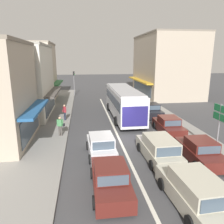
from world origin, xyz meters
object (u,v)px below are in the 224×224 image
at_px(parked_sedan_kerb_third, 151,110).
at_px(city_bus, 123,101).
at_px(wagon_adjacent_lane_trail, 159,149).
at_px(pedestrian_browsing_midblock, 65,111).
at_px(directional_road_sign, 220,118).
at_px(parked_sedan_kerb_second, 168,126).
at_px(pedestrian_with_handbag_near, 60,125).
at_px(hatchback_queue_gap_filler, 101,146).
at_px(wagon_queue_far_back, 194,192).
at_px(parked_sedan_kerb_front, 200,151).
at_px(sedan_behind_bus_mid, 110,179).
at_px(traffic_light_downstreet, 74,79).

bearing_deg(parked_sedan_kerb_third, city_bus, -176.86).
relative_size(wagon_adjacent_lane_trail, pedestrian_browsing_midblock, 2.77).
bearing_deg(wagon_adjacent_lane_trail, directional_road_sign, -1.38).
bearing_deg(pedestrian_browsing_midblock, parked_sedan_kerb_second, -27.81).
xyz_separation_m(parked_sedan_kerb_third, pedestrian_with_handbag_near, (-9.51, -5.57, 0.40)).
relative_size(city_bus, parked_sedan_kerb_second, 2.56).
bearing_deg(parked_sedan_kerb_second, pedestrian_browsing_midblock, 152.19).
xyz_separation_m(hatchback_queue_gap_filler, wagon_queue_far_back, (3.61, -5.72, 0.04)).
xyz_separation_m(city_bus, parked_sedan_kerb_third, (3.19, 0.18, -1.22)).
bearing_deg(pedestrian_browsing_midblock, parked_sedan_kerb_front, -48.22).
height_order(sedan_behind_bus_mid, traffic_light_downstreet, traffic_light_downstreet).
height_order(wagon_adjacent_lane_trail, pedestrian_browsing_midblock, pedestrian_browsing_midblock).
relative_size(sedan_behind_bus_mid, pedestrian_browsing_midblock, 2.58).
height_order(directional_road_sign, pedestrian_browsing_midblock, directional_road_sign).
xyz_separation_m(sedan_behind_bus_mid, hatchback_queue_gap_filler, (-0.10, 4.05, 0.05)).
xyz_separation_m(parked_sedan_kerb_front, pedestrian_browsing_midblock, (-9.20, 10.30, 0.40)).
relative_size(wagon_adjacent_lane_trail, hatchback_queue_gap_filler, 1.20).
relative_size(sedan_behind_bus_mid, pedestrian_with_handbag_near, 2.58).
distance_m(directional_road_sign, pedestrian_browsing_midblock, 14.59).
bearing_deg(wagon_adjacent_lane_trail, parked_sedan_kerb_front, -10.90).
bearing_deg(parked_sedan_kerb_third, parked_sedan_kerb_second, -92.22).
relative_size(city_bus, pedestrian_browsing_midblock, 6.67).
relative_size(parked_sedan_kerb_third, pedestrian_browsing_midblock, 2.58).
relative_size(parked_sedan_kerb_second, traffic_light_downstreet, 1.01).
bearing_deg(pedestrian_with_handbag_near, parked_sedan_kerb_third, 30.37).
distance_m(wagon_queue_far_back, traffic_light_downstreet, 30.67).
height_order(parked_sedan_kerb_front, traffic_light_downstreet, traffic_light_downstreet).
bearing_deg(parked_sedan_kerb_second, parked_sedan_kerb_front, -90.78).
distance_m(parked_sedan_kerb_front, parked_sedan_kerb_third, 11.15).
relative_size(parked_sedan_kerb_third, pedestrian_with_handbag_near, 2.58).
relative_size(parked_sedan_kerb_second, directional_road_sign, 1.18).
bearing_deg(parked_sedan_kerb_second, pedestrian_with_handbag_near, 178.95).
height_order(hatchback_queue_gap_filler, parked_sedan_kerb_front, hatchback_queue_gap_filler).
bearing_deg(directional_road_sign, hatchback_queue_gap_filler, 171.22).
bearing_deg(hatchback_queue_gap_filler, wagon_adjacent_lane_trail, -16.48).
bearing_deg(city_bus, directional_road_sign, -67.96).
distance_m(city_bus, pedestrian_browsing_midblock, 6.39).
distance_m(hatchback_queue_gap_filler, parked_sedan_kerb_third, 11.57).
relative_size(wagon_queue_far_back, pedestrian_browsing_midblock, 2.81).
xyz_separation_m(wagon_adjacent_lane_trail, parked_sedan_kerb_second, (2.64, 4.91, -0.08)).
bearing_deg(parked_sedan_kerb_front, parked_sedan_kerb_third, 88.48).
height_order(wagon_adjacent_lane_trail, directional_road_sign, directional_road_sign).
distance_m(sedan_behind_bus_mid, parked_sedan_kerb_second, 10.01).
bearing_deg(pedestrian_with_handbag_near, wagon_queue_far_back, -55.77).
relative_size(parked_sedan_kerb_second, pedestrian_with_handbag_near, 2.61).
relative_size(sedan_behind_bus_mid, directional_road_sign, 1.17).
distance_m(parked_sedan_kerb_second, pedestrian_with_handbag_near, 9.29).
bearing_deg(hatchback_queue_gap_filler, wagon_queue_far_back, -57.76).
distance_m(sedan_behind_bus_mid, hatchback_queue_gap_filler, 4.05).
relative_size(parked_sedan_kerb_front, pedestrian_with_handbag_near, 2.60).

